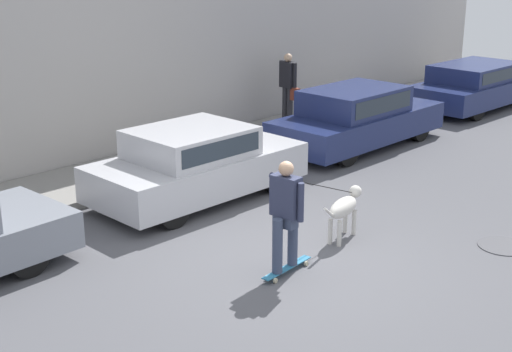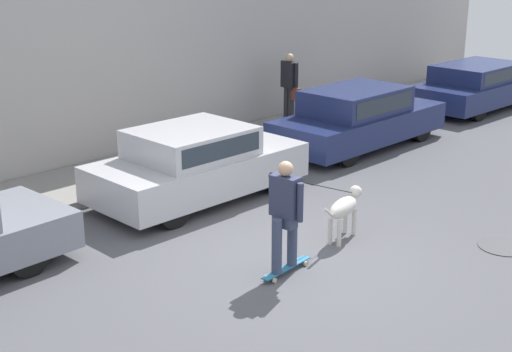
{
  "view_description": "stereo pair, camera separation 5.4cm",
  "coord_description": "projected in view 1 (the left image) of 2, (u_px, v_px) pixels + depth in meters",
  "views": [
    {
      "loc": [
        -7.06,
        -6.09,
        4.35
      ],
      "look_at": [
        0.5,
        1.15,
        0.95
      ],
      "focal_mm": 50.0,
      "sensor_mm": 36.0,
      "label": 1
    },
    {
      "loc": [
        -7.03,
        -6.13,
        4.35
      ],
      "look_at": [
        0.5,
        1.15,
        0.95
      ],
      "focal_mm": 50.0,
      "sensor_mm": 36.0,
      "label": 2
    }
  ],
  "objects": [
    {
      "name": "ground_plane",
      "position": [
        290.0,
        264.0,
        10.2
      ],
      "size": [
        36.0,
        36.0,
        0.0
      ],
      "primitive_type": "plane",
      "color": "#545459"
    },
    {
      "name": "back_wall",
      "position": [
        48.0,
        56.0,
        13.53
      ],
      "size": [
        32.0,
        0.3,
        4.67
      ],
      "color": "#B2ADA8",
      "rests_on": "ground_plane"
    },
    {
      "name": "sidewalk_curb",
      "position": [
        91.0,
        182.0,
        13.47
      ],
      "size": [
        30.0,
        1.94,
        0.16
      ],
      "color": "gray",
      "rests_on": "ground_plane"
    },
    {
      "name": "parked_car_1",
      "position": [
        196.0,
        165.0,
        12.64
      ],
      "size": [
        3.96,
        1.83,
        1.32
      ],
      "rotation": [
        0.0,
        0.0,
        -0.01
      ],
      "color": "black",
      "rests_on": "ground_plane"
    },
    {
      "name": "parked_car_2",
      "position": [
        357.0,
        118.0,
        15.94
      ],
      "size": [
        4.48,
        1.75,
        1.35
      ],
      "rotation": [
        0.0,
        0.0,
        -0.01
      ],
      "color": "black",
      "rests_on": "ground_plane"
    },
    {
      "name": "parked_car_3",
      "position": [
        477.0,
        86.0,
        19.8
      ],
      "size": [
        4.61,
        1.95,
        1.26
      ],
      "rotation": [
        0.0,
        0.0,
        -0.03
      ],
      "color": "black",
      "rests_on": "ground_plane"
    },
    {
      "name": "dog",
      "position": [
        344.0,
        208.0,
        10.94
      ],
      "size": [
        1.23,
        0.43,
        0.75
      ],
      "rotation": [
        0.0,
        0.0,
        0.21
      ],
      "color": "beige",
      "rests_on": "ground_plane"
    },
    {
      "name": "skateboarder",
      "position": [
        286.0,
        211.0,
        9.62
      ],
      "size": [
        2.41,
        0.59,
        1.63
      ],
      "rotation": [
        0.0,
        0.0,
        0.07
      ],
      "color": "beige",
      "rests_on": "ground_plane"
    },
    {
      "name": "pedestrian_with_bag",
      "position": [
        288.0,
        85.0,
        17.45
      ],
      "size": [
        0.26,
        0.71,
        1.7
      ],
      "rotation": [
        0.0,
        0.0,
        3.02
      ],
      "color": "#28282D",
      "rests_on": "sidewalk_curb"
    },
    {
      "name": "manhole_cover",
      "position": [
        503.0,
        246.0,
        10.79
      ],
      "size": [
        0.76,
        0.76,
        0.01
      ],
      "color": "#38383D",
      "rests_on": "ground_plane"
    }
  ]
}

